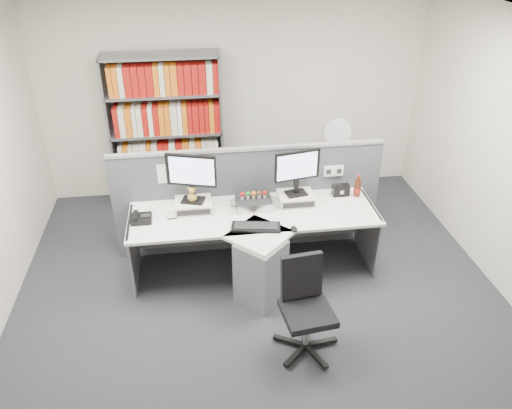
{
  "coord_description": "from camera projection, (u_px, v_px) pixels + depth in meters",
  "views": [
    {
      "loc": [
        -0.59,
        -3.62,
        3.46
      ],
      "look_at": [
        0.0,
        0.65,
        0.92
      ],
      "focal_mm": 35.22,
      "sensor_mm": 36.0,
      "label": 1
    }
  ],
  "objects": [
    {
      "name": "cola_bottle",
      "position": [
        357.0,
        188.0,
        5.52
      ],
      "size": [
        0.08,
        0.08,
        0.25
      ],
      "color": "#3F190A",
      "rests_on": "desk"
    },
    {
      "name": "speaker",
      "position": [
        341.0,
        190.0,
        5.55
      ],
      "size": [
        0.18,
        0.1,
        0.12
      ],
      "primitive_type": "cube",
      "color": "black",
      "rests_on": "desk"
    },
    {
      "name": "ground",
      "position": [
        265.0,
        319.0,
        4.92
      ],
      "size": [
        5.5,
        5.5,
        0.0
      ],
      "primitive_type": "plane",
      "color": "#303339",
      "rests_on": "ground"
    },
    {
      "name": "desktop_pc",
      "position": [
        253.0,
        202.0,
        5.35
      ],
      "size": [
        0.37,
        0.33,
        0.1
      ],
      "color": "black",
      "rests_on": "desk"
    },
    {
      "name": "shelving_unit",
      "position": [
        167.0,
        135.0,
        6.4
      ],
      "size": [
        1.41,
        0.4,
        2.0
      ],
      "color": "slate",
      "rests_on": "ground"
    },
    {
      "name": "desk_fan",
      "position": [
        337.0,
        134.0,
        6.23
      ],
      "size": [
        0.34,
        0.2,
        0.56
      ],
      "color": "white",
      "rests_on": "filing_cabinet"
    },
    {
      "name": "plush_toy",
      "position": [
        192.0,
        195.0,
        5.21
      ],
      "size": [
        0.1,
        0.1,
        0.17
      ],
      "color": "#B3893B",
      "rests_on": "monitor_riser_left"
    },
    {
      "name": "filing_cabinet",
      "position": [
        333.0,
        184.0,
        6.58
      ],
      "size": [
        0.45,
        0.61,
        0.7
      ],
      "color": "slate",
      "rests_on": "ground"
    },
    {
      "name": "monitor_right",
      "position": [
        297.0,
        169.0,
        5.24
      ],
      "size": [
        0.49,
        0.2,
        0.5
      ],
      "color": "black",
      "rests_on": "monitor_riser_right"
    },
    {
      "name": "monitor_left",
      "position": [
        191.0,
        174.0,
        5.1
      ],
      "size": [
        0.51,
        0.23,
        0.53
      ],
      "color": "black",
      "rests_on": "monitor_riser_left"
    },
    {
      "name": "monitor_riser_left",
      "position": [
        194.0,
        205.0,
        5.29
      ],
      "size": [
        0.38,
        0.31,
        0.1
      ],
      "color": "beige",
      "rests_on": "desk"
    },
    {
      "name": "desk_phone",
      "position": [
        141.0,
        218.0,
        5.09
      ],
      "size": [
        0.21,
        0.19,
        0.09
      ],
      "color": "black",
      "rests_on": "desk"
    },
    {
      "name": "desk",
      "position": [
        257.0,
        246.0,
        5.19
      ],
      "size": [
        2.6,
        1.2,
        0.72
      ],
      "color": "white",
      "rests_on": "ground"
    },
    {
      "name": "desk_calendar",
      "position": [
        172.0,
        214.0,
        5.14
      ],
      "size": [
        0.09,
        0.07,
        0.11
      ],
      "color": "black",
      "rests_on": "desk"
    },
    {
      "name": "mouse",
      "position": [
        294.0,
        229.0,
        4.95
      ],
      "size": [
        0.07,
        0.1,
        0.04
      ],
      "primitive_type": "ellipsoid",
      "color": "black",
      "rests_on": "desk"
    },
    {
      "name": "office_chair",
      "position": [
        305.0,
        304.0,
        4.39
      ],
      "size": [
        0.58,
        0.59,
        0.9
      ],
      "color": "silver",
      "rests_on": "ground"
    },
    {
      "name": "partition",
      "position": [
        249.0,
        198.0,
        5.65
      ],
      "size": [
        3.0,
        0.08,
        1.27
      ],
      "color": "#4C4F57",
      "rests_on": "ground"
    },
    {
      "name": "room_shell",
      "position": [
        267.0,
        152.0,
        4.01
      ],
      "size": [
        5.04,
        5.54,
        2.72
      ],
      "color": "silver",
      "rests_on": "ground"
    },
    {
      "name": "monitor_riser_right",
      "position": [
        296.0,
        198.0,
        5.42
      ],
      "size": [
        0.38,
        0.31,
        0.1
      ],
      "color": "beige",
      "rests_on": "desk"
    },
    {
      "name": "figurines",
      "position": [
        254.0,
        194.0,
        5.29
      ],
      "size": [
        0.29,
        0.05,
        0.09
      ],
      "color": "beige",
      "rests_on": "desktop_pc"
    },
    {
      "name": "keyboard",
      "position": [
        256.0,
        227.0,
        4.99
      ],
      "size": [
        0.51,
        0.26,
        0.03
      ],
      "color": "black",
      "rests_on": "desk"
    }
  ]
}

